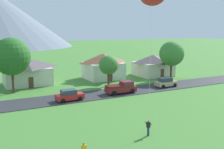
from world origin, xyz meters
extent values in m
cube|color=#2D2D33|center=(0.00, 25.52, 0.04)|extent=(160.00, 6.24, 0.08)
cube|color=beige|center=(24.58, 36.45, 1.56)|extent=(7.55, 7.15, 3.13)
pyramid|color=#564C51|center=(24.58, 36.45, 3.99)|extent=(8.16, 7.72, 1.72)
cube|color=brown|center=(24.58, 32.85, 1.00)|extent=(0.90, 0.06, 2.00)
cube|color=beige|center=(-3.23, 39.55, 1.67)|extent=(8.58, 6.94, 3.34)
pyramid|color=#564C51|center=(-3.23, 39.55, 4.26)|extent=(9.26, 7.50, 1.84)
cube|color=brown|center=(-3.23, 36.06, 1.00)|extent=(0.90, 0.06, 2.00)
cube|color=silver|center=(12.65, 38.24, 1.77)|extent=(7.62, 6.90, 3.55)
pyramid|color=brown|center=(12.65, 38.24, 4.52)|extent=(8.23, 7.45, 1.95)
cube|color=brown|center=(12.65, 34.77, 1.00)|extent=(0.90, 0.06, 2.00)
cylinder|color=#4C3823|center=(25.05, 30.53, 1.80)|extent=(0.44, 0.44, 3.60)
sphere|color=#3D7F33|center=(25.05, 30.53, 5.58)|extent=(5.28, 5.28, 5.28)
cylinder|color=#4C3823|center=(10.22, 30.88, 1.35)|extent=(0.44, 0.44, 2.69)
sphere|color=#3D7F33|center=(10.22, 30.88, 4.07)|extent=(3.69, 3.69, 3.69)
cylinder|color=#4C3823|center=(-6.72, 33.27, 1.95)|extent=(0.44, 0.44, 3.91)
sphere|color=#286623|center=(-6.72, 33.27, 6.28)|extent=(6.33, 6.33, 6.33)
cube|color=tan|center=(19.38, 25.04, 0.68)|extent=(4.22, 1.86, 0.80)
cube|color=#2D3847|center=(19.23, 25.04, 1.42)|extent=(2.22, 1.61, 0.68)
cylinder|color=black|center=(20.74, 25.94, 0.40)|extent=(0.64, 0.25, 0.64)
cylinder|color=black|center=(20.72, 24.10, 0.40)|extent=(0.64, 0.25, 0.64)
cylinder|color=black|center=(18.04, 25.98, 0.40)|extent=(0.64, 0.25, 0.64)
cylinder|color=black|center=(18.02, 24.14, 0.40)|extent=(0.64, 0.25, 0.64)
cube|color=red|center=(0.14, 24.09, 0.68)|extent=(4.23, 1.86, 0.80)
cube|color=#2D3847|center=(-0.01, 24.09, 1.42)|extent=(2.22, 1.62, 0.68)
cylinder|color=black|center=(1.47, 25.03, 0.40)|extent=(0.64, 0.25, 0.64)
cylinder|color=black|center=(1.50, 23.19, 0.40)|extent=(0.64, 0.25, 0.64)
cylinder|color=black|center=(-1.23, 24.99, 0.40)|extent=(0.64, 0.25, 0.64)
cylinder|color=black|center=(-1.20, 23.15, 0.40)|extent=(0.64, 0.25, 0.64)
cube|color=maroon|center=(9.32, 24.53, 0.75)|extent=(5.28, 2.23, 0.84)
cube|color=maroon|center=(10.41, 24.48, 1.62)|extent=(1.98, 1.92, 0.90)
cube|color=#2D3847|center=(10.41, 24.48, 1.89)|extent=(1.70, 1.95, 0.28)
cube|color=maroon|center=(8.17, 24.58, 1.35)|extent=(2.78, 2.08, 0.36)
cylinder|color=black|center=(11.06, 25.47, 0.46)|extent=(0.77, 0.31, 0.76)
cylinder|color=black|center=(10.97, 23.43, 0.46)|extent=(0.77, 0.31, 0.76)
cylinder|color=black|center=(7.66, 25.62, 0.46)|extent=(0.77, 0.31, 0.76)
cylinder|color=black|center=(7.57, 23.58, 0.46)|extent=(0.77, 0.31, 0.76)
cylinder|color=navy|center=(2.90, 7.36, 0.44)|extent=(0.24, 0.24, 0.88)
cube|color=black|center=(2.90, 7.36, 1.17)|extent=(0.36, 0.22, 0.58)
sphere|color=#9E7051|center=(2.90, 7.36, 1.57)|extent=(0.21, 0.21, 0.21)
cylinder|color=black|center=(2.68, 7.42, 1.31)|extent=(0.18, 0.55, 0.37)
cylinder|color=black|center=(3.12, 7.42, 1.31)|extent=(0.18, 0.55, 0.37)
cylinder|color=silver|center=(4.06, 8.92, 8.09)|extent=(2.35, 3.15, 13.08)
cube|color=yellow|center=(-5.04, 5.31, 1.17)|extent=(0.36, 0.22, 0.58)
sphere|color=#9E7051|center=(-5.04, 5.31, 1.57)|extent=(0.21, 0.21, 0.21)
cylinder|color=yellow|center=(-5.26, 5.31, 1.12)|extent=(0.12, 0.18, 0.59)
cylinder|color=yellow|center=(-4.82, 5.31, 1.12)|extent=(0.12, 0.18, 0.59)
camera|label=1|loc=(-12.81, -14.58, 11.08)|focal=43.71mm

